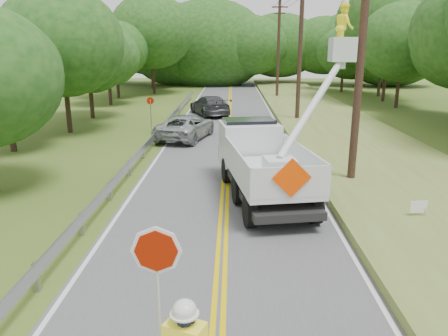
{
  "coord_description": "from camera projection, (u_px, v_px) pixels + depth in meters",
  "views": [
    {
      "loc": [
        0.27,
        -7.53,
        5.3
      ],
      "look_at": [
        0.0,
        6.0,
        1.5
      ],
      "focal_mm": 34.62,
      "sensor_mm": 36.0,
      "label": 1
    }
  ],
  "objects": [
    {
      "name": "treeline_horizon",
      "position": [
        237.0,
        45.0,
        61.17
      ],
      "size": [
        56.59,
        14.03,
        12.78
      ],
      "color": "#144314",
      "rests_on": "ground"
    },
    {
      "name": "ground",
      "position": [
        218.0,
        320.0,
        8.69
      ],
      "size": [
        140.0,
        140.0,
        0.0
      ],
      "primitive_type": "plane",
      "color": "#3F581C",
      "rests_on": "ground"
    },
    {
      "name": "road",
      "position": [
        227.0,
        154.0,
        22.16
      ],
      "size": [
        7.2,
        96.0,
        0.03
      ],
      "color": "#4E4F51",
      "rests_on": "ground"
    },
    {
      "name": "suv_darkgrey",
      "position": [
        210.0,
        105.0,
        34.59
      ],
      "size": [
        3.89,
        5.7,
        1.53
      ],
      "primitive_type": "imported",
      "rotation": [
        0.0,
        0.0,
        3.5
      ],
      "color": "#3E3F46",
      "rests_on": "road"
    },
    {
      "name": "bucket_truck",
      "position": [
        264.0,
        149.0,
        16.36
      ],
      "size": [
        5.06,
        7.27,
        6.83
      ],
      "color": "black",
      "rests_on": "road"
    },
    {
      "name": "utility_poles",
      "position": [
        319.0,
        48.0,
        23.55
      ],
      "size": [
        1.6,
        43.3,
        10.0
      ],
      "color": "black",
      "rests_on": "ground"
    },
    {
      "name": "stop_sign_permanent",
      "position": [
        151.0,
        110.0,
        27.37
      ],
      "size": [
        0.46,
        0.2,
        2.26
      ],
      "color": "#9B9CA2",
      "rests_on": "ground"
    },
    {
      "name": "treeline_left",
      "position": [
        114.0,
        44.0,
        37.67
      ],
      "size": [
        11.17,
        56.25,
        11.11
      ],
      "color": "#332319",
      "rests_on": "ground"
    },
    {
      "name": "suv_silver",
      "position": [
        186.0,
        127.0,
        25.6
      ],
      "size": [
        3.56,
        5.62,
        1.45
      ],
      "primitive_type": "imported",
      "rotation": [
        0.0,
        0.0,
        2.9
      ],
      "color": "#A8ACB0",
      "rests_on": "road"
    },
    {
      "name": "guardrail",
      "position": [
        152.0,
        140.0,
        22.97
      ],
      "size": [
        0.18,
        48.0,
        0.77
      ],
      "color": "#9B9CA2",
      "rests_on": "ground"
    },
    {
      "name": "tall_grass_verge",
      "position": [
        366.0,
        152.0,
        21.99
      ],
      "size": [
        7.0,
        96.0,
        0.3
      ],
      "primitive_type": "cube",
      "color": "olive",
      "rests_on": "ground"
    },
    {
      "name": "yard_sign",
      "position": [
        419.0,
        208.0,
        13.21
      ],
      "size": [
        0.54,
        0.09,
        0.78
      ],
      "color": "white",
      "rests_on": "ground"
    }
  ]
}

